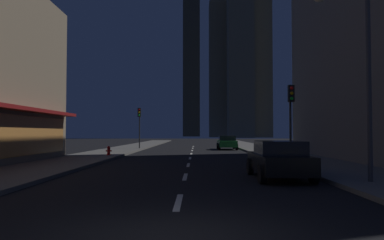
# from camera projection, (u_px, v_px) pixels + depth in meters

# --- Properties ---
(ground_plane) EXTENTS (78.00, 136.00, 0.10)m
(ground_plane) POSITION_uv_depth(u_px,v_px,m) (193.00, 150.00, 37.83)
(ground_plane) COLOR black
(sidewalk_right) EXTENTS (4.00, 76.00, 0.15)m
(sidewalk_right) POSITION_uv_depth(u_px,v_px,m) (259.00, 149.00, 37.73)
(sidewalk_right) COLOR #605E59
(sidewalk_right) RESTS_ON ground
(sidewalk_left) EXTENTS (4.00, 76.00, 0.15)m
(sidewalk_left) POSITION_uv_depth(u_px,v_px,m) (127.00, 149.00, 37.93)
(sidewalk_left) COLOR #605E59
(sidewalk_left) RESTS_ON ground
(lane_marking_center) EXTENTS (0.16, 43.80, 0.01)m
(lane_marking_center) POSITION_uv_depth(u_px,v_px,m) (190.00, 158.00, 24.64)
(lane_marking_center) COLOR silver
(lane_marking_center) RESTS_ON ground
(skyscraper_distant_tall) EXTENTS (7.78, 5.15, 64.42)m
(skyscraper_distant_tall) POSITION_uv_depth(u_px,v_px,m) (191.00, 67.00, 165.92)
(skyscraper_distant_tall) COLOR #3C392D
(skyscraper_distant_tall) RESTS_ON ground
(skyscraper_distant_mid) EXTENTS (7.02, 8.05, 52.19)m
(skyscraper_distant_mid) POSITION_uv_depth(u_px,v_px,m) (218.00, 70.00, 138.76)
(skyscraper_distant_mid) COLOR #605B48
(skyscraper_distant_mid) RESTS_ON ground
(skyscraper_distant_short) EXTENTS (8.74, 7.91, 65.13)m
(skyscraper_distant_short) POSITION_uv_depth(u_px,v_px,m) (240.00, 44.00, 124.22)
(skyscraper_distant_short) COLOR #5F5A47
(skyscraper_distant_short) RESTS_ON ground
(skyscraper_distant_slender) EXTENTS (6.98, 5.95, 63.84)m
(skyscraper_distant_slender) POSITION_uv_depth(u_px,v_px,m) (261.00, 50.00, 131.07)
(skyscraper_distant_slender) COLOR brown
(skyscraper_distant_slender) RESTS_ON ground
(car_parked_near) EXTENTS (1.98, 4.24, 1.45)m
(car_parked_near) POSITION_uv_depth(u_px,v_px,m) (279.00, 159.00, 13.65)
(car_parked_near) COLOR black
(car_parked_near) RESTS_ON ground
(car_parked_far) EXTENTS (1.98, 4.24, 1.45)m
(car_parked_far) POSITION_uv_depth(u_px,v_px,m) (227.00, 142.00, 37.30)
(car_parked_far) COLOR #1E722D
(car_parked_far) RESTS_ON ground
(fire_hydrant_far_left) EXTENTS (0.42, 0.30, 0.65)m
(fire_hydrant_far_left) POSITION_uv_depth(u_px,v_px,m) (109.00, 151.00, 25.77)
(fire_hydrant_far_left) COLOR red
(fire_hydrant_far_left) RESTS_ON sidewalk_left
(traffic_light_near_right) EXTENTS (0.32, 0.48, 4.20)m
(traffic_light_near_right) POSITION_uv_depth(u_px,v_px,m) (291.00, 106.00, 19.10)
(traffic_light_near_right) COLOR #2D2D2D
(traffic_light_near_right) RESTS_ON sidewalk_right
(traffic_light_far_left) EXTENTS (0.32, 0.48, 4.20)m
(traffic_light_far_left) POSITION_uv_depth(u_px,v_px,m) (139.00, 119.00, 37.00)
(traffic_light_far_left) COLOR #2D2D2D
(traffic_light_far_left) RESTS_ON sidewalk_left
(street_lamp_right) EXTENTS (1.96, 0.56, 6.58)m
(street_lamp_right) POSITION_uv_depth(u_px,v_px,m) (343.00, 34.00, 11.96)
(street_lamp_right) COLOR #38383D
(street_lamp_right) RESTS_ON sidewalk_right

